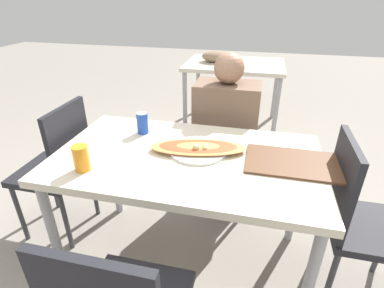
% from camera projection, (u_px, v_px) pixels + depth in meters
% --- Properties ---
extents(ground_plane, '(14.00, 14.00, 0.00)m').
position_uv_depth(ground_plane, '(188.00, 260.00, 1.89)').
color(ground_plane, gray).
extents(dining_table, '(1.36, 0.79, 0.76)m').
position_uv_depth(dining_table, '(187.00, 168.00, 1.57)').
color(dining_table, beige).
rests_on(dining_table, ground_plane).
extents(chair_far_seated, '(0.40, 0.40, 0.92)m').
position_uv_depth(chair_far_seated, '(227.00, 138.00, 2.24)').
color(chair_far_seated, black).
rests_on(chair_far_seated, ground_plane).
extents(chair_side_left, '(0.40, 0.40, 0.92)m').
position_uv_depth(chair_side_left, '(59.00, 164.00, 1.90)').
color(chair_side_left, black).
rests_on(chair_side_left, ground_plane).
extents(chair_side_right, '(0.40, 0.40, 0.92)m').
position_uv_depth(chair_side_right, '(358.00, 216.00, 1.47)').
color(chair_side_right, black).
rests_on(chair_side_right, ground_plane).
extents(person_seated, '(0.43, 0.29, 1.17)m').
position_uv_depth(person_seated, '(226.00, 123.00, 2.06)').
color(person_seated, '#2D2D38').
rests_on(person_seated, ground_plane).
extents(pizza_main, '(0.53, 0.30, 0.06)m').
position_uv_depth(pizza_main, '(198.00, 148.00, 1.56)').
color(pizza_main, white).
rests_on(pizza_main, dining_table).
extents(soda_can, '(0.07, 0.07, 0.12)m').
position_uv_depth(soda_can, '(142.00, 123.00, 1.74)').
color(soda_can, '#1E47B2').
rests_on(soda_can, dining_table).
extents(drink_glass, '(0.07, 0.07, 0.12)m').
position_uv_depth(drink_glass, '(81.00, 158.00, 1.38)').
color(drink_glass, orange).
rests_on(drink_glass, dining_table).
extents(serving_tray, '(0.45, 0.28, 0.01)m').
position_uv_depth(serving_tray, '(292.00, 163.00, 1.46)').
color(serving_tray, brown).
rests_on(serving_tray, dining_table).
extents(background_table, '(1.10, 0.80, 0.88)m').
position_uv_depth(background_table, '(231.00, 68.00, 3.43)').
color(background_table, beige).
rests_on(background_table, ground_plane).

